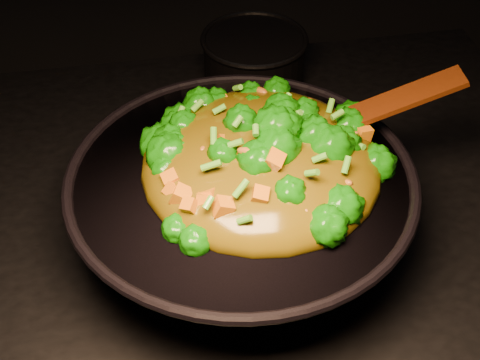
{
  "coord_description": "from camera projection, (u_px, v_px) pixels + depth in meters",
  "views": [
    {
      "loc": [
        -0.1,
        -0.73,
        1.64
      ],
      "look_at": [
        0.02,
        -0.06,
        1.02
      ],
      "focal_mm": 50.0,
      "sensor_mm": 36.0,
      "label": 1
    }
  ],
  "objects": [
    {
      "name": "stir_fry",
      "position": [
        262.0,
        136.0,
        0.88
      ],
      "size": [
        0.43,
        0.43,
        0.11
      ],
      "primitive_type": null,
      "rotation": [
        0.0,
        0.0,
        -0.38
      ],
      "color": "#147008",
      "rests_on": "wok"
    },
    {
      "name": "spatula",
      "position": [
        363.0,
        114.0,
        0.93
      ],
      "size": [
        0.27,
        0.06,
        0.11
      ],
      "primitive_type": "cube",
      "rotation": [
        0.0,
        -0.38,
        -0.07
      ],
      "color": "#3B1206",
      "rests_on": "wok"
    },
    {
      "name": "wok",
      "position": [
        241.0,
        211.0,
        0.95
      ],
      "size": [
        0.55,
        0.55,
        0.13
      ],
      "primitive_type": null,
      "rotation": [
        0.0,
        0.0,
        0.2
      ],
      "color": "black",
      "rests_on": "stovetop"
    },
    {
      "name": "back_pot",
      "position": [
        254.0,
        62.0,
        1.25
      ],
      "size": [
        0.22,
        0.22,
        0.11
      ],
      "primitive_type": "cylinder",
      "rotation": [
        0.0,
        0.0,
        0.16
      ],
      "color": "black",
      "rests_on": "stovetop"
    }
  ]
}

